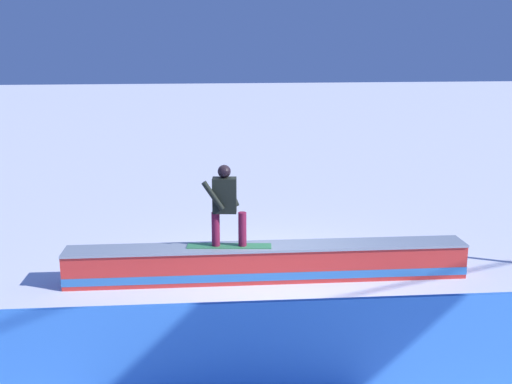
# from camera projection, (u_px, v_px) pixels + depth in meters

# --- Properties ---
(ground_plane) EXTENTS (120.00, 120.00, 0.00)m
(ground_plane) POSITION_uv_depth(u_px,v_px,m) (268.00, 279.00, 10.61)
(ground_plane) COLOR white
(grind_box) EXTENTS (6.96, 0.90, 0.62)m
(grind_box) POSITION_uv_depth(u_px,v_px,m) (268.00, 264.00, 10.54)
(grind_box) COLOR red
(grind_box) RESTS_ON ground_plane
(snowboarder) EXTENTS (1.47, 0.47, 1.42)m
(snowboarder) POSITION_uv_depth(u_px,v_px,m) (226.00, 203.00, 10.23)
(snowboarder) COLOR #35824B
(snowboarder) RESTS_ON grind_box
(safety_fence) EXTENTS (8.91, 0.45, 1.20)m
(safety_fence) POSITION_uv_depth(u_px,v_px,m) (315.00, 348.00, 6.92)
(safety_fence) COLOR #367AE2
(safety_fence) RESTS_ON ground_plane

